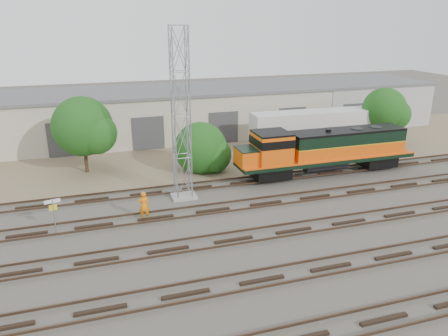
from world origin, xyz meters
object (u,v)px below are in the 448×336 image
object	(u,v)px
semi_trailer	(315,125)
signal_tower	(181,119)
worker	(144,206)
locomotive	(324,149)

from	to	relation	value
semi_trailer	signal_tower	bearing A→B (deg)	-149.30
worker	semi_trailer	distance (m)	22.26
worker	signal_tower	bearing A→B (deg)	-128.87
signal_tower	semi_trailer	distance (m)	18.15
locomotive	semi_trailer	bearing A→B (deg)	66.47
worker	semi_trailer	size ratio (longest dim) A/B	0.16
signal_tower	worker	xyz separation A→B (m)	(-3.34, -3.04, -5.01)
signal_tower	semi_trailer	bearing A→B (deg)	28.52
worker	locomotive	bearing A→B (deg)	-155.75
locomotive	worker	distance (m)	16.50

